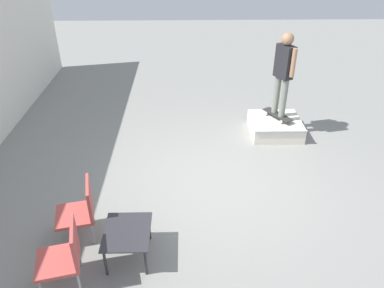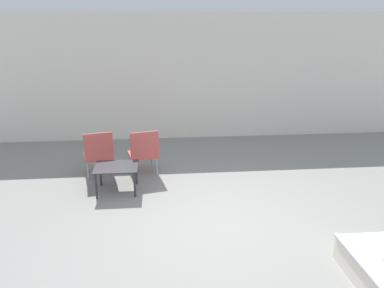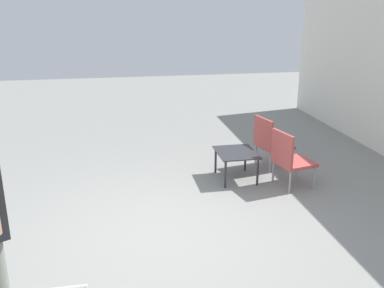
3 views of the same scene
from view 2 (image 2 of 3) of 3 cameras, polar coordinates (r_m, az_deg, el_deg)
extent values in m
plane|color=gray|center=(5.42, 4.47, -12.79)|extent=(24.00, 24.00, 0.00)
cube|color=white|center=(9.13, 0.01, 10.10)|extent=(12.00, 0.06, 3.00)
cylinder|color=#B7B7BC|center=(4.61, 23.88, -15.85)|extent=(0.05, 1.04, 0.05)
cube|color=#2D2D33|center=(6.46, -11.48, -3.41)|extent=(0.73, 0.61, 0.02)
cylinder|color=#2D2D33|center=(6.36, -14.41, -6.23)|extent=(0.04, 0.04, 0.44)
cylinder|color=#2D2D33|center=(6.28, -8.72, -6.13)|extent=(0.04, 0.04, 0.44)
cylinder|color=#2D2D33|center=(6.82, -13.78, -4.46)|extent=(0.04, 0.04, 0.44)
cylinder|color=#2D2D33|center=(6.75, -8.49, -4.35)|extent=(0.04, 0.04, 0.44)
cylinder|color=#99999E|center=(7.57, -12.47, -2.42)|extent=(0.03, 0.03, 0.35)
cylinder|color=#99999E|center=(7.55, -15.78, -2.76)|extent=(0.03, 0.03, 0.35)
cylinder|color=#99999E|center=(7.16, -12.06, -3.60)|extent=(0.03, 0.03, 0.35)
cylinder|color=#99999E|center=(7.13, -15.57, -3.96)|extent=(0.03, 0.03, 0.35)
cube|color=#B74C47|center=(7.28, -14.09, -1.70)|extent=(0.63, 0.63, 0.05)
cube|color=#B74C47|center=(6.97, -14.08, -0.28)|extent=(0.52, 0.16, 0.48)
cylinder|color=#99999E|center=(7.51, -6.13, -2.26)|extent=(0.03, 0.03, 0.35)
cylinder|color=#99999E|center=(7.44, -9.45, -2.61)|extent=(0.03, 0.03, 0.35)
cylinder|color=#99999E|center=(7.10, -5.39, -3.44)|extent=(0.03, 0.03, 0.35)
cylinder|color=#99999E|center=(7.03, -8.89, -3.82)|extent=(0.03, 0.03, 0.35)
cube|color=#B74C47|center=(7.20, -7.53, -1.52)|extent=(0.62, 0.62, 0.05)
cube|color=#B74C47|center=(6.89, -7.25, -0.08)|extent=(0.52, 0.15, 0.48)
camera|label=1|loc=(6.88, -49.07, 22.53)|focal=35.00mm
camera|label=3|loc=(6.78, 48.54, 11.34)|focal=40.00mm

